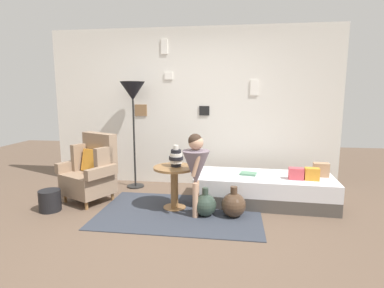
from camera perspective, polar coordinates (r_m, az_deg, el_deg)
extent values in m
plane|color=brown|center=(3.63, -4.63, -15.84)|extent=(12.00, 12.00, 0.00)
cube|color=silver|center=(5.20, -0.09, 6.74)|extent=(4.80, 0.10, 2.60)
cube|color=white|center=(5.10, 11.50, 10.19)|extent=(0.13, 0.02, 0.24)
cube|color=#B1B1A4|center=(5.09, 11.51, 10.19)|extent=(0.10, 0.01, 0.19)
cube|color=black|center=(5.12, 2.30, 6.19)|extent=(0.17, 0.02, 0.15)
cube|color=#5C5C59|center=(5.12, 2.30, 6.19)|extent=(0.13, 0.01, 0.12)
cube|color=white|center=(5.28, -5.15, 17.51)|extent=(0.11, 0.02, 0.23)
cube|color=#A5A59F|center=(5.27, -5.16, 17.52)|extent=(0.09, 0.01, 0.18)
cube|color=olive|center=(5.34, -9.45, 6.20)|extent=(0.21, 0.02, 0.19)
cube|color=beige|center=(5.34, -9.46, 6.20)|extent=(0.16, 0.01, 0.15)
cube|color=white|center=(5.22, -4.34, 12.47)|extent=(0.14, 0.02, 0.12)
cube|color=#BABAB9|center=(5.21, -4.35, 12.47)|extent=(0.11, 0.01, 0.09)
cube|color=#333842|center=(4.12, -2.26, -12.54)|extent=(2.09, 1.37, 0.01)
cylinder|color=olive|center=(4.81, -22.44, -9.30)|extent=(0.04, 0.04, 0.12)
cylinder|color=olive|center=(4.43, -18.98, -10.69)|extent=(0.04, 0.04, 0.12)
cylinder|color=olive|center=(5.05, -18.15, -8.16)|extent=(0.04, 0.04, 0.12)
cylinder|color=olive|center=(4.69, -14.53, -9.34)|extent=(0.04, 0.04, 0.12)
cube|color=#8C725B|center=(4.68, -18.67, -6.90)|extent=(0.79, 0.77, 0.30)
cube|color=#8C725B|center=(4.72, -16.71, -1.36)|extent=(0.60, 0.39, 0.55)
cube|color=#8C725B|center=(4.86, -19.80, -2.20)|extent=(0.21, 0.31, 0.39)
cube|color=#8C725B|center=(4.45, -15.88, -3.03)|extent=(0.21, 0.31, 0.39)
cube|color=#8C725B|center=(4.87, -21.33, -3.73)|extent=(0.31, 0.49, 0.14)
cube|color=#8C725B|center=(4.35, -16.42, -4.99)|extent=(0.31, 0.49, 0.14)
cube|color=orange|center=(4.66, -17.91, -2.99)|extent=(0.40, 0.31, 0.33)
cube|color=#4C4742|center=(4.55, 13.07, -9.47)|extent=(1.93, 0.88, 0.18)
cube|color=silver|center=(4.49, 13.16, -7.06)|extent=(1.93, 0.88, 0.22)
cube|color=tan|center=(4.63, 22.79, -4.42)|extent=(0.21, 0.14, 0.19)
cube|color=orange|center=(4.40, 21.34, -5.20)|extent=(0.19, 0.14, 0.16)
cube|color=#D64C56|center=(4.37, 18.73, -5.22)|extent=(0.19, 0.13, 0.16)
cylinder|color=olive|center=(4.27, -3.24, -11.65)|extent=(0.30, 0.30, 0.02)
cylinder|color=olive|center=(4.18, -3.28, -8.14)|extent=(0.10, 0.10, 0.53)
cylinder|color=olive|center=(4.11, -3.32, -4.43)|extent=(0.55, 0.55, 0.03)
cylinder|color=black|center=(4.11, -2.96, -3.85)|extent=(0.14, 0.14, 0.05)
cylinder|color=silver|center=(4.10, -2.97, -3.23)|extent=(0.16, 0.16, 0.05)
cylinder|color=black|center=(4.09, -2.98, -2.61)|extent=(0.19, 0.19, 0.05)
cylinder|color=silver|center=(4.09, -2.98, -1.98)|extent=(0.16, 0.16, 0.05)
cylinder|color=black|center=(4.08, -2.99, -1.36)|extent=(0.14, 0.14, 0.05)
cylinder|color=silver|center=(4.07, -2.99, -0.63)|extent=(0.07, 0.07, 0.06)
cylinder|color=black|center=(5.27, -10.41, -7.66)|extent=(0.28, 0.28, 0.02)
cylinder|color=black|center=(5.09, -10.69, 1.25)|extent=(0.03, 0.03, 1.63)
cone|color=black|center=(5.04, -10.95, 9.62)|extent=(0.39, 0.39, 0.30)
cylinder|color=tan|center=(3.88, 0.62, -10.45)|extent=(0.07, 0.07, 0.45)
cylinder|color=tan|center=(3.98, 0.83, -9.97)|extent=(0.07, 0.07, 0.45)
cone|color=slate|center=(3.81, 0.74, -4.42)|extent=(0.34, 0.34, 0.43)
cylinder|color=slate|center=(3.78, 0.74, -2.32)|extent=(0.17, 0.17, 0.16)
cylinder|color=tan|center=(3.68, 0.79, -3.95)|extent=(0.12, 0.05, 0.29)
cylinder|color=tan|center=(3.91, 1.28, -3.14)|extent=(0.12, 0.05, 0.29)
sphere|color=tan|center=(3.75, 0.75, 0.27)|extent=(0.18, 0.18, 0.18)
sphere|color=#38281E|center=(3.75, 0.60, 0.62)|extent=(0.17, 0.17, 0.17)
cube|color=slate|center=(4.45, 10.38, -5.43)|extent=(0.25, 0.20, 0.03)
sphere|color=#2D3D33|center=(3.97, 2.45, -11.24)|extent=(0.29, 0.29, 0.29)
cylinder|color=#2D3D33|center=(3.91, 2.47, -8.73)|extent=(0.08, 0.08, 0.09)
sphere|color=#473323|center=(3.97, 7.71, -11.14)|extent=(0.31, 0.31, 0.31)
cylinder|color=#473323|center=(3.91, 7.77, -8.46)|extent=(0.09, 0.09, 0.09)
cylinder|color=black|center=(4.55, -24.84, -9.48)|extent=(0.28, 0.28, 0.28)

